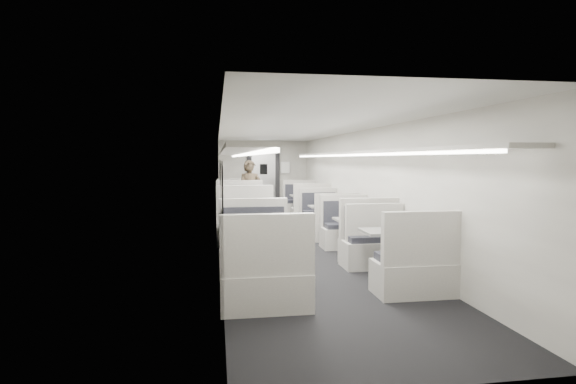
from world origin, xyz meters
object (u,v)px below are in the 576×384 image
object	(u,v)px
booth_left_b	(242,219)
vestibule_door	(263,181)
booth_right_b	(326,220)
passenger	(250,193)
booth_right_d	(392,254)
booth_right_c	(357,236)
exit_sign	(265,144)
booth_left_c	(248,235)
booth_right_a	(305,207)
booth_left_d	(259,261)
booth_left_a	(238,209)

from	to	relation	value
booth_left_b	vestibule_door	bearing A→B (deg)	78.42
booth_right_b	passenger	xyz separation A→B (m)	(-1.68, 1.76, 0.53)
booth_right_b	booth_right_d	world-z (taller)	booth_right_d
booth_right_c	vestibule_door	xyz separation A→B (m)	(-1.00, 7.15, 0.68)
booth_right_b	booth_right_c	distance (m)	2.33
passenger	exit_sign	bearing A→B (deg)	74.53
booth_left_b	booth_right_b	xyz separation A→B (m)	(2.00, 0.06, -0.07)
booth_left_c	booth_right_c	distance (m)	2.04
booth_right_a	passenger	distance (m)	1.92
passenger	exit_sign	distance (m)	3.01
booth_left_b	vestibule_door	world-z (taller)	vestibule_door
booth_left_b	booth_left_c	bearing A→B (deg)	-90.00
passenger	vestibule_door	size ratio (longest dim) A/B	0.84
booth_left_d	booth_right_c	world-z (taller)	booth_left_d
booth_left_c	booth_right_d	xyz separation A→B (m)	(2.00, -2.06, 0.01)
booth_right_d	booth_left_b	bearing A→B (deg)	116.85
booth_right_d	vestibule_door	world-z (taller)	vestibule_door
booth_right_b	passenger	bearing A→B (deg)	133.63
booth_right_a	exit_sign	bearing A→B (deg)	119.25
exit_sign	booth_left_c	bearing A→B (deg)	-99.04
booth_left_c	passenger	size ratio (longest dim) A/B	1.18
booth_left_c	booth_left_b	bearing A→B (deg)	90.00
booth_right_b	passenger	distance (m)	2.49
booth_left_b	booth_left_d	world-z (taller)	booth_left_b
booth_right_b	booth_left_b	bearing A→B (deg)	-178.24
exit_sign	booth_right_d	bearing A→B (deg)	-83.17
booth_left_b	booth_left_d	xyz separation A→B (m)	(0.00, -4.18, -0.03)
booth_left_b	passenger	distance (m)	1.91
booth_right_d	booth_left_c	bearing A→B (deg)	134.18
booth_left_a	passenger	world-z (taller)	passenger
booth_right_d	exit_sign	distance (m)	8.62
booth_left_c	booth_right_a	world-z (taller)	booth_right_a
booth_left_a	exit_sign	world-z (taller)	exit_sign
booth_left_b	booth_right_c	world-z (taller)	booth_left_b
booth_left_b	booth_right_c	size ratio (longest dim) A/B	1.19
booth_left_d	booth_right_d	xyz separation A→B (m)	(2.00, 0.23, -0.01)
booth_left_c	vestibule_door	world-z (taller)	vestibule_door
booth_right_a	booth_right_b	world-z (taller)	booth_right_a
vestibule_door	booth_left_d	bearing A→B (deg)	-96.30
booth_left_b	exit_sign	distance (m)	4.88
booth_right_b	passenger	size ratio (longest dim) A/B	1.12
passenger	vestibule_door	bearing A→B (deg)	76.80
booth_left_d	vestibule_door	world-z (taller)	vestibule_door
booth_left_a	booth_left_c	xyz separation A→B (m)	(0.00, -4.04, -0.03)
booth_left_c	exit_sign	world-z (taller)	exit_sign
booth_left_c	booth_right_b	world-z (taller)	booth_left_c
booth_left_a	booth_right_b	distance (m)	2.89
booth_left_a	booth_right_d	world-z (taller)	booth_left_a
booth_right_d	passenger	world-z (taller)	passenger
passenger	vestibule_door	xyz separation A→B (m)	(0.68, 3.06, 0.16)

